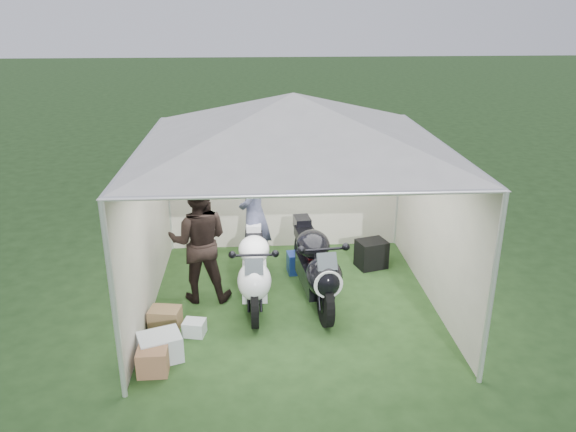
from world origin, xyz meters
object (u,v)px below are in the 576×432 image
motorcycle_black (315,265)px  person_blue_jacket (254,214)px  canopy_tent (293,125)px  crate_0 (160,347)px  crate_1 (153,360)px  paddock_stand (301,262)px  crate_2 (194,328)px  motorcycle_white (254,269)px  equipment_box (371,254)px  person_dark_jacket (199,241)px  crate_3 (165,318)px

motorcycle_black → person_blue_jacket: person_blue_jacket is taller
canopy_tent → person_blue_jacket: bearing=119.2°
crate_0 → crate_1: 0.24m
paddock_stand → motorcycle_black: bearing=-83.5°
canopy_tent → crate_1: (-1.75, -1.60, -2.42)m
motorcycle_black → crate_0: motorcycle_black is taller
crate_1 → crate_2: 0.86m
canopy_tent → motorcycle_white: 2.10m
paddock_stand → equipment_box: equipment_box is taller
canopy_tent → crate_2: (-1.34, -0.84, -2.47)m
person_dark_jacket → crate_1: person_dark_jacket is taller
person_blue_jacket → crate_3: size_ratio=4.94×
canopy_tent → equipment_box: bearing=36.8°
crate_3 → crate_0: bearing=-86.6°
motorcycle_white → crate_0: bearing=-131.9°
motorcycle_white → crate_2: size_ratio=7.37×
motorcycle_black → person_blue_jacket: size_ratio=1.08×
canopy_tent → crate_2: canopy_tent is taller
person_blue_jacket → crate_2: 2.16m
paddock_stand → crate_1: (-1.96, -2.49, -0.01)m
canopy_tent → paddock_stand: canopy_tent is taller
paddock_stand → person_blue_jacket: 1.11m
motorcycle_white → person_dark_jacket: bearing=163.6°
canopy_tent → person_dark_jacket: canopy_tent is taller
canopy_tent → motorcycle_white: (-0.55, -0.08, -2.02)m
crate_2 → motorcycle_black: bearing=24.8°
canopy_tent → equipment_box: 2.90m
motorcycle_white → crate_3: size_ratio=5.01×
person_dark_jacket → crate_2: 1.28m
crate_1 → crate_3: bearing=90.0°
paddock_stand → person_dark_jacket: size_ratio=0.25×
motorcycle_white → paddock_stand: 1.29m
person_blue_jacket → crate_1: 2.94m
canopy_tent → person_dark_jacket: size_ratio=3.13×
crate_1 → crate_2: (0.40, 0.76, -0.06)m
crate_0 → crate_3: size_ratio=1.23×
motorcycle_black → crate_0: (-2.02, -1.29, -0.42)m
motorcycle_black → person_dark_jacket: size_ratio=1.19×
person_dark_jacket → crate_0: (-0.38, -1.51, -0.74)m
crate_1 → crate_3: 0.98m
canopy_tent → paddock_stand: 2.58m
motorcycle_white → person_blue_jacket: person_blue_jacket is taller
paddock_stand → crate_0: (-1.91, -2.26, -0.00)m
paddock_stand → crate_3: (-1.96, -1.52, -0.03)m
motorcycle_black → motorcycle_white: bearing=174.0°
motorcycle_white → motorcycle_black: bearing=0.7°
crate_0 → crate_2: bearing=55.1°
person_dark_jacket → person_blue_jacket: (0.79, 0.80, 0.09)m
canopy_tent → motorcycle_black: size_ratio=2.64×
person_dark_jacket → canopy_tent: bearing=175.5°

